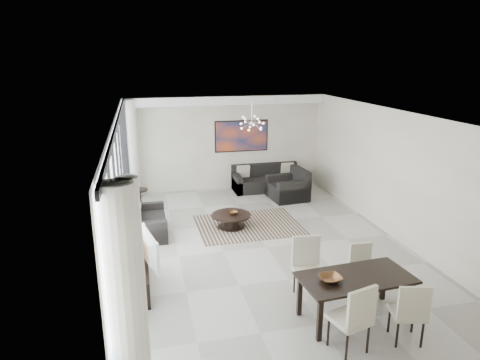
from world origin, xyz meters
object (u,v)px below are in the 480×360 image
object	(u,v)px
tv_console	(137,276)
dining_table	(356,282)
sofa_main	(267,181)
television	(144,250)
coffee_table	(231,220)

from	to	relation	value
tv_console	dining_table	xyz separation A→B (m)	(3.35, -1.72, 0.41)
sofa_main	dining_table	world-z (taller)	sofa_main
sofa_main	television	bearing A→B (deg)	-126.07
tv_console	television	bearing A→B (deg)	-21.80
sofa_main	tv_console	bearing A→B (deg)	-127.54
coffee_table	sofa_main	distance (m)	3.27
sofa_main	tv_console	xyz separation A→B (m)	(-3.98, -5.18, -0.02)
tv_console	television	world-z (taller)	television
television	tv_console	bearing A→B (deg)	55.84
coffee_table	tv_console	world-z (taller)	tv_console
tv_console	television	size ratio (longest dim) A/B	1.45
dining_table	tv_console	bearing A→B (deg)	152.77
tv_console	dining_table	bearing A→B (deg)	-27.23
sofa_main	television	distance (m)	6.51
television	dining_table	xyz separation A→B (m)	(3.19, -1.66, -0.12)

